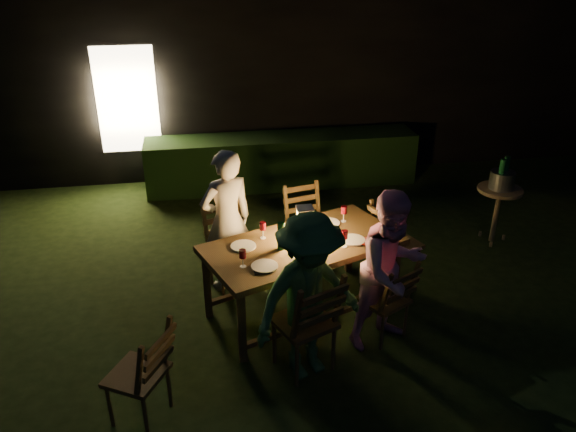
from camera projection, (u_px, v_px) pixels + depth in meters
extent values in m
plane|color=black|center=(387.00, 319.00, 5.77)|extent=(40.00, 40.00, 0.00)
cube|color=black|center=(287.00, 55.00, 10.57)|extent=(10.00, 4.00, 3.20)
cube|color=#FFE5B2|center=(127.00, 100.00, 8.49)|extent=(0.90, 0.06, 1.60)
cube|color=black|center=(282.00, 160.00, 8.84)|extent=(4.20, 0.70, 0.80)
cube|color=#50371A|center=(303.00, 245.00, 5.57)|extent=(2.15, 1.59, 0.06)
cube|color=#50371A|center=(242.00, 328.00, 5.05)|extent=(0.07, 0.07, 0.71)
cube|color=#50371A|center=(207.00, 286.00, 5.66)|extent=(0.07, 0.07, 0.71)
cube|color=#50371A|center=(395.00, 276.00, 5.85)|extent=(0.07, 0.07, 0.71)
cube|color=#50371A|center=(350.00, 244.00, 6.47)|extent=(0.07, 0.07, 0.71)
cube|color=#50371A|center=(304.00, 322.00, 4.91)|extent=(0.62, 0.61, 0.04)
cube|color=#50371A|center=(318.00, 305.00, 4.63)|extent=(0.50, 0.34, 0.56)
cube|color=#50371A|center=(384.00, 300.00, 5.36)|extent=(0.53, 0.53, 0.04)
cube|color=#50371A|center=(400.00, 285.00, 5.12)|extent=(0.42, 0.31, 0.47)
cube|color=#50371A|center=(231.00, 253.00, 6.09)|extent=(0.55, 0.54, 0.04)
cube|color=#50371A|center=(223.00, 223.00, 6.12)|extent=(0.46, 0.28, 0.52)
cube|color=#50371A|center=(309.00, 231.00, 6.55)|extent=(0.53, 0.52, 0.04)
cube|color=#50371A|center=(302.00, 203.00, 6.58)|extent=(0.47, 0.25, 0.52)
cube|color=#50371A|center=(397.00, 243.00, 6.28)|extent=(0.55, 0.57, 0.04)
cube|color=#50371A|center=(386.00, 224.00, 6.07)|extent=(0.30, 0.47, 0.52)
cube|color=#50371A|center=(137.00, 375.00, 4.39)|extent=(0.56, 0.57, 0.04)
cube|color=#50371A|center=(153.00, 353.00, 4.22)|extent=(0.33, 0.44, 0.50)
imported|color=silver|center=(227.00, 221.00, 5.99)|extent=(0.68, 0.57, 1.61)
imported|color=#CE8DB4|center=(392.00, 270.00, 5.14)|extent=(0.92, 0.82, 1.56)
imported|color=#366D37|center=(309.00, 298.00, 4.73)|extent=(1.15, 0.90, 1.56)
cube|color=white|center=(305.00, 238.00, 5.62)|extent=(0.15, 0.15, 0.03)
cube|color=white|center=(305.00, 209.00, 5.48)|extent=(0.16, 0.16, 0.03)
cylinder|color=#FF9E3F|center=(305.00, 228.00, 5.57)|extent=(0.09, 0.09, 0.18)
cylinder|color=white|center=(243.00, 246.00, 5.48)|extent=(0.25, 0.25, 0.01)
cylinder|color=white|center=(265.00, 266.00, 5.14)|extent=(0.25, 0.25, 0.01)
cylinder|color=white|center=(328.00, 223.00, 5.93)|extent=(0.25, 0.25, 0.01)
cylinder|color=white|center=(353.00, 240.00, 5.59)|extent=(0.25, 0.25, 0.01)
cylinder|color=#0F471E|center=(281.00, 236.00, 5.39)|extent=(0.07, 0.07, 0.28)
cube|color=red|center=(307.00, 260.00, 5.24)|extent=(0.18, 0.14, 0.01)
cube|color=red|center=(366.00, 241.00, 5.58)|extent=(0.18, 0.14, 0.01)
cube|color=black|center=(262.00, 272.00, 5.04)|extent=(0.14, 0.07, 0.01)
cylinder|color=brown|center=(500.00, 190.00, 6.98)|extent=(0.55, 0.55, 0.04)
cylinder|color=brown|center=(496.00, 216.00, 7.14)|extent=(0.06, 0.06, 0.72)
cylinder|color=#A5A8AD|center=(502.00, 180.00, 6.92)|extent=(0.30, 0.30, 0.22)
cylinder|color=#0F471E|center=(500.00, 178.00, 6.86)|extent=(0.07, 0.07, 0.32)
cylinder|color=#0F471E|center=(505.00, 175.00, 6.94)|extent=(0.07, 0.07, 0.32)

